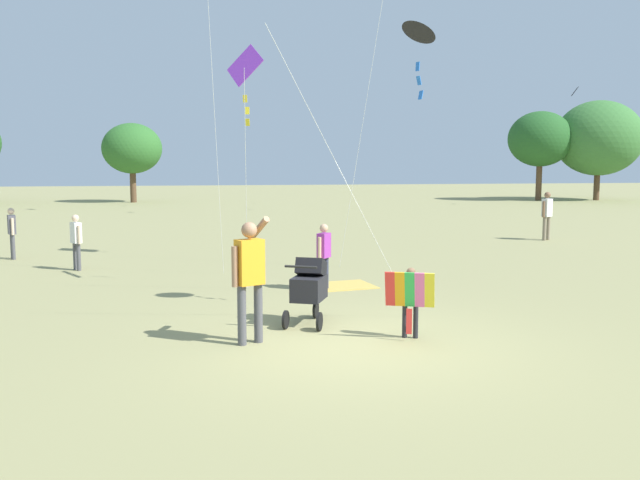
# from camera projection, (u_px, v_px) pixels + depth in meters

# --- Properties ---
(ground_plane) EXTENTS (120.00, 120.00, 0.00)m
(ground_plane) POSITION_uv_depth(u_px,v_px,m) (357.00, 345.00, 9.40)
(ground_plane) COLOR #938E5B
(treeline_distant) EXTENTS (46.98, 7.15, 6.23)m
(treeline_distant) POSITION_uv_depth(u_px,v_px,m) (153.00, 138.00, 38.99)
(treeline_distant) COLOR brown
(treeline_distant) RESTS_ON ground
(child_with_butterfly_kite) EXTENTS (0.70, 0.47, 1.01)m
(child_with_butterfly_kite) POSITION_uv_depth(u_px,v_px,m) (410.00, 295.00, 9.68)
(child_with_butterfly_kite) COLOR #232328
(child_with_butterfly_kite) RESTS_ON ground
(person_adult_flyer) EXTENTS (0.54, 0.65, 1.75)m
(person_adult_flyer) POSITION_uv_depth(u_px,v_px,m) (249.00, 271.00, 9.37)
(person_adult_flyer) COLOR #4C4C51
(person_adult_flyer) RESTS_ON ground
(stroller) EXTENTS (0.79, 1.11, 1.03)m
(stroller) POSITION_uv_depth(u_px,v_px,m) (309.00, 285.00, 10.56)
(stroller) COLOR black
(stroller) RESTS_ON ground
(kite_adult_black) EXTENTS (2.82, 1.45, 4.64)m
(kite_adult_black) POSITION_uv_depth(u_px,v_px,m) (417.00, 36.00, 10.60)
(kite_adult_black) COLOR black
(kite_adult_black) RESTS_ON ground
(kite_orange_delta) EXTENTS (0.65, 1.68, 4.73)m
(kite_orange_delta) POSITION_uv_depth(u_px,v_px,m) (245.00, 72.00, 13.03)
(kite_orange_delta) COLOR purple
(kite_orange_delta) RESTS_ON ground
(person_red_shirt) EXTENTS (0.26, 0.40, 1.30)m
(person_red_shirt) POSITION_uv_depth(u_px,v_px,m) (12.00, 229.00, 17.44)
(person_red_shirt) COLOR #4C4C51
(person_red_shirt) RESTS_ON ground
(person_sitting_far) EXTENTS (0.42, 0.35, 1.51)m
(person_sitting_far) POSITION_uv_depth(u_px,v_px,m) (547.00, 212.00, 21.57)
(person_sitting_far) COLOR #7F705B
(person_sitting_far) RESTS_ON ground
(person_couple_left) EXTENTS (0.31, 0.34, 1.29)m
(person_couple_left) POSITION_uv_depth(u_px,v_px,m) (324.00, 251.00, 13.30)
(person_couple_left) COLOR #33384C
(person_couple_left) RESTS_ON ground
(person_kid_running) EXTENTS (0.29, 0.35, 1.27)m
(person_kid_running) POSITION_uv_depth(u_px,v_px,m) (76.00, 238.00, 15.69)
(person_kid_running) COLOR #4C4C51
(person_kid_running) RESTS_ON ground
(picnic_blanket) EXTENTS (1.35, 1.21, 0.02)m
(picnic_blanket) POSITION_uv_depth(u_px,v_px,m) (343.00, 286.00, 13.80)
(picnic_blanket) COLOR gold
(picnic_blanket) RESTS_ON ground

